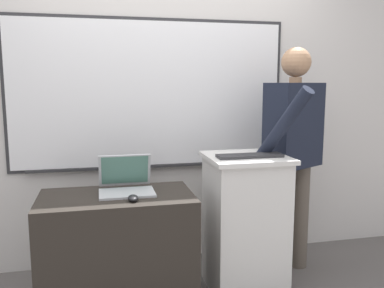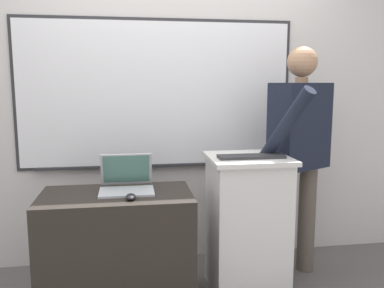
{
  "view_description": "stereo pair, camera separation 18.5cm",
  "coord_description": "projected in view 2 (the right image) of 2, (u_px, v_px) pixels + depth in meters",
  "views": [
    {
      "loc": [
        -0.52,
        -2.08,
        1.45
      ],
      "look_at": [
        0.05,
        0.4,
        1.06
      ],
      "focal_mm": 38.0,
      "sensor_mm": 36.0,
      "label": 1
    },
    {
      "loc": [
        -0.34,
        -2.12,
        1.45
      ],
      "look_at": [
        0.05,
        0.4,
        1.06
      ],
      "focal_mm": 38.0,
      "sensor_mm": 36.0,
      "label": 2
    }
  ],
  "objects": [
    {
      "name": "laptop",
      "position": [
        127.0,
        180.0,
        2.61
      ],
      "size": [
        0.34,
        0.31,
        0.23
      ],
      "color": "#B7BABF",
      "rests_on": "side_desk"
    },
    {
      "name": "person_presenter",
      "position": [
        299.0,
        146.0,
        2.95
      ],
      "size": [
        0.63,
        0.71,
        1.7
      ],
      "rotation": [
        0.0,
        0.0,
        0.47
      ],
      "color": "brown",
      "rests_on": "ground_plane"
    },
    {
      "name": "back_wall",
      "position": [
        171.0,
        94.0,
        3.26
      ],
      "size": [
        6.4,
        0.17,
        2.71
      ],
      "color": "silver",
      "rests_on": "ground_plane"
    },
    {
      "name": "side_desk",
      "position": [
        118.0,
        252.0,
        2.58
      ],
      "size": [
        0.94,
        0.53,
        0.76
      ],
      "color": "#28231E",
      "rests_on": "ground_plane"
    },
    {
      "name": "wireless_keyboard",
      "position": [
        251.0,
        156.0,
        2.65
      ],
      "size": [
        0.44,
        0.13,
        0.02
      ],
      "color": "#2D2D30",
      "rests_on": "lectern_podium"
    },
    {
      "name": "computer_mouse_by_laptop",
      "position": [
        131.0,
        197.0,
        2.4
      ],
      "size": [
        0.06,
        0.1,
        0.03
      ],
      "color": "black",
      "rests_on": "side_desk"
    },
    {
      "name": "lectern_podium",
      "position": [
        247.0,
        224.0,
        2.79
      ],
      "size": [
        0.54,
        0.51,
        0.96
      ],
      "color": "silver",
      "rests_on": "ground_plane"
    }
  ]
}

